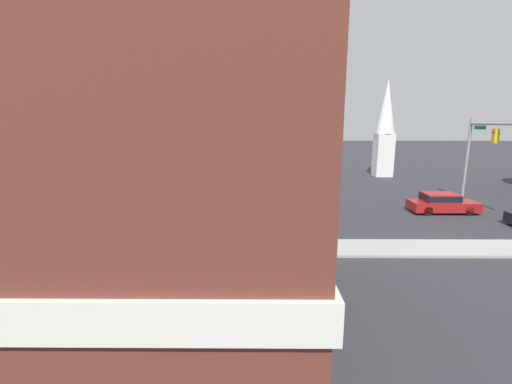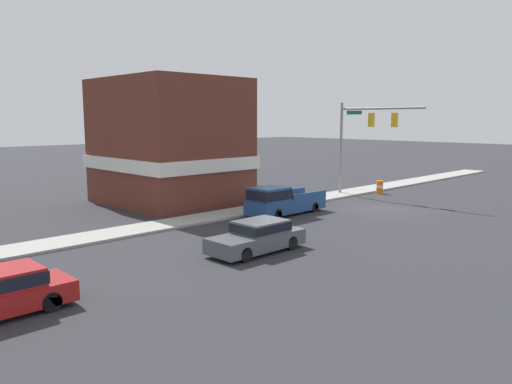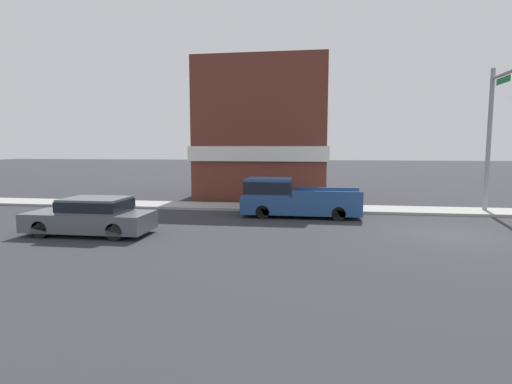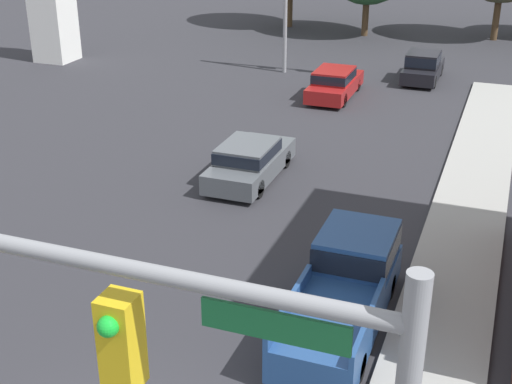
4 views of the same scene
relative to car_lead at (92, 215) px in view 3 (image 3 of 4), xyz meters
name	(u,v)px [view 3 (image 3 of 4)]	position (x,y,z in m)	size (l,w,h in m)	color
ground_plane	(447,234)	(2.11, -13.82, -0.76)	(200.00, 200.00, 0.00)	#2D2D33
sidewalk_curb	(413,210)	(7.81, -13.82, -0.69)	(2.40, 60.00, 0.14)	#9E9E99
near_signal_assembly	(511,105)	(5.97, -17.52, 4.61)	(7.29, 0.49, 7.44)	gray
car_lead	(92,215)	(0.00, 0.00, 0.00)	(1.93, 4.83, 1.46)	black
pickup_truck_parked	(289,198)	(5.42, -7.36, 0.17)	(1.98, 5.79, 1.90)	black
corner_brick_building	(267,135)	(14.45, -5.14, 3.59)	(10.18, 8.57, 8.99)	brown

